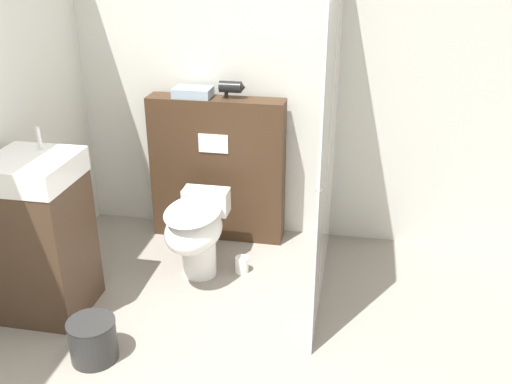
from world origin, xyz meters
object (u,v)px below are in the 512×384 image
Objects in this scene: sink_vanity at (43,237)px; waste_bin at (93,340)px; hair_drier at (232,87)px; toilet at (196,231)px.

sink_vanity is 0.73m from waste_bin.
waste_bin is (-0.45, -1.57, -1.07)m from hair_drier.
waste_bin is at bearing -106.01° from hair_drier.
hair_drier reaches higher than toilet.
toilet is 1.02m from waste_bin.
hair_drier reaches higher than sink_vanity.
sink_vanity reaches higher than waste_bin.
sink_vanity is (-0.81, -0.53, 0.16)m from toilet.
toilet is 3.55× the size of hair_drier.
hair_drier is at bearing 51.94° from sink_vanity.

